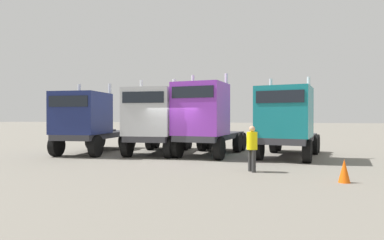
{
  "coord_description": "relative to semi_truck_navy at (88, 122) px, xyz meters",
  "views": [
    {
      "loc": [
        4.47,
        -15.05,
        2.06
      ],
      "look_at": [
        0.29,
        2.59,
        1.89
      ],
      "focal_mm": 30.26,
      "sensor_mm": 36.0,
      "label": 1
    }
  ],
  "objects": [
    {
      "name": "ground",
      "position": [
        5.29,
        -1.05,
        -1.8
      ],
      "size": [
        200.0,
        200.0,
        0.0
      ],
      "primitive_type": "plane",
      "color": "slate"
    },
    {
      "name": "semi_truck_navy",
      "position": [
        0.0,
        0.0,
        0.0
      ],
      "size": [
        2.86,
        6.3,
        3.96
      ],
      "rotation": [
        0.0,
        0.0,
        -1.52
      ],
      "color": "#333338",
      "rests_on": "ground"
    },
    {
      "name": "semi_truck_silver",
      "position": [
        3.75,
        0.42,
        0.03
      ],
      "size": [
        2.8,
        6.21,
        4.14
      ],
      "rotation": [
        0.0,
        0.0,
        -1.53
      ],
      "color": "#333338",
      "rests_on": "ground"
    },
    {
      "name": "semi_truck_purple",
      "position": [
        6.54,
        0.45,
        0.16
      ],
      "size": [
        3.39,
        6.33,
        4.36
      ],
      "rotation": [
        0.0,
        0.0,
        -1.72
      ],
      "color": "#333338",
      "rests_on": "ground"
    },
    {
      "name": "semi_truck_teal",
      "position": [
        10.62,
        0.52,
        0.05
      ],
      "size": [
        3.71,
        6.31,
        4.09
      ],
      "rotation": [
        0.0,
        0.0,
        -1.79
      ],
      "color": "#333338",
      "rests_on": "ground"
    },
    {
      "name": "visitor_in_hivis",
      "position": [
        9.15,
        -3.8,
        -0.8
      ],
      "size": [
        0.55,
        0.55,
        1.72
      ],
      "rotation": [
        0.0,
        0.0,
        3.67
      ],
      "color": "#2D2D2D",
      "rests_on": "ground"
    },
    {
      "name": "traffic_cone_near",
      "position": [
        12.07,
        -5.16,
        -1.43
      ],
      "size": [
        0.36,
        0.36,
        0.74
      ],
      "primitive_type": "cone",
      "color": "#F2590C",
      "rests_on": "ground"
    }
  ]
}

